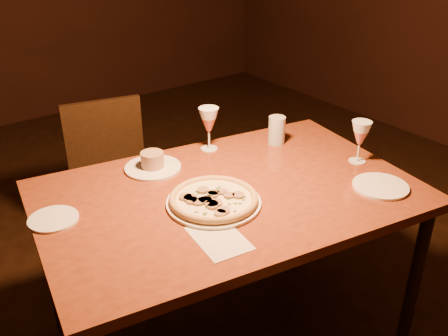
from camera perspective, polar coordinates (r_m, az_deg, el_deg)
dining_table at (r=2.01m, az=0.58°, el=-4.33°), size 1.61×1.18×0.79m
chair_far at (r=2.78m, az=-12.60°, el=-0.75°), size 0.51×0.51×0.88m
pizza_plate at (r=1.88m, az=-1.19°, el=-3.61°), size 0.36×0.36×0.04m
ramekin_saucer at (r=2.15m, az=-8.16°, el=0.50°), size 0.24×0.24×0.08m
wine_glass_far at (r=2.28m, az=-1.74°, el=4.49°), size 0.09×0.09×0.20m
wine_glass_right at (r=2.24m, az=15.24°, el=2.90°), size 0.09×0.09×0.19m
water_tumbler at (r=2.37m, az=6.05°, el=4.32°), size 0.08×0.08×0.13m
side_plate_left at (r=1.89m, az=-18.92°, el=-5.53°), size 0.18×0.18×0.01m
side_plate_near at (r=2.09m, az=17.46°, el=-2.00°), size 0.22×0.22×0.01m
menu_card at (r=1.70m, az=-0.59°, el=-8.03°), size 0.18×0.25×0.00m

